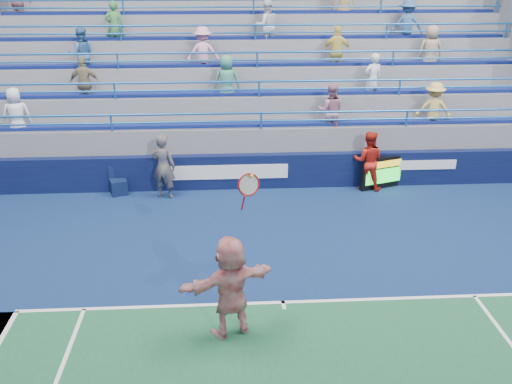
{
  "coord_description": "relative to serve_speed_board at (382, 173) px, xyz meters",
  "views": [
    {
      "loc": [
        -1.18,
        -10.08,
        6.69
      ],
      "look_at": [
        -0.42,
        2.5,
        1.5
      ],
      "focal_mm": 40.0,
      "sensor_mm": 36.0,
      "label": 1
    }
  ],
  "objects": [
    {
      "name": "ground",
      "position": [
        -3.73,
        -6.23,
        -0.51
      ],
      "size": [
        120.0,
        120.0,
        0.0
      ],
      "primitive_type": "plane",
      "color": "#333538"
    },
    {
      "name": "serve_speed_board",
      "position": [
        0.0,
        0.0,
        0.0
      ],
      "size": [
        1.44,
        0.62,
        1.01
      ],
      "color": "black",
      "rests_on": "ground"
    },
    {
      "name": "ball_girl",
      "position": [
        -0.48,
        -0.05,
        0.42
      ],
      "size": [
        1.06,
        0.93,
        1.86
      ],
      "primitive_type": "imported",
      "rotation": [
        0.0,
        0.0,
        2.86
      ],
      "color": "red",
      "rests_on": "ground"
    },
    {
      "name": "judge_chair",
      "position": [
        -8.1,
        -0.01,
        -0.24
      ],
      "size": [
        0.6,
        0.61,
        0.84
      ],
      "color": "#0C183B",
      "rests_on": "ground"
    },
    {
      "name": "sponsor_wall",
      "position": [
        -3.73,
        0.27,
        0.04
      ],
      "size": [
        18.0,
        0.32,
        1.1
      ],
      "color": "#090F35",
      "rests_on": "ground"
    },
    {
      "name": "tennis_player",
      "position": [
        -4.83,
        -7.17,
        0.51
      ],
      "size": [
        1.98,
        1.28,
        3.27
      ],
      "color": "white",
      "rests_on": "ground"
    },
    {
      "name": "line_judge",
      "position": [
        -6.68,
        -0.32,
        0.47
      ],
      "size": [
        0.82,
        0.66,
        1.97
      ],
      "primitive_type": "imported",
      "rotation": [
        0.0,
        0.0,
        2.85
      ],
      "color": "#16173C",
      "rests_on": "ground"
    },
    {
      "name": "bleacher_stand",
      "position": [
        -3.73,
        4.04,
        1.04
      ],
      "size": [
        18.0,
        5.6,
        6.13
      ],
      "color": "slate",
      "rests_on": "ground"
    }
  ]
}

